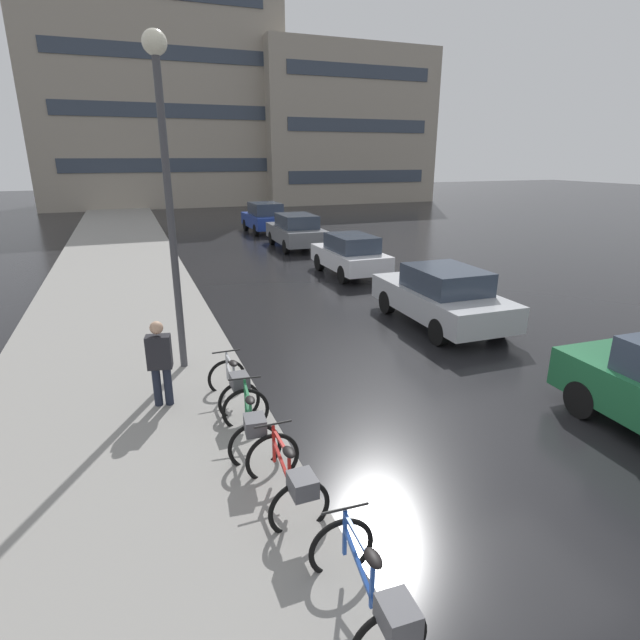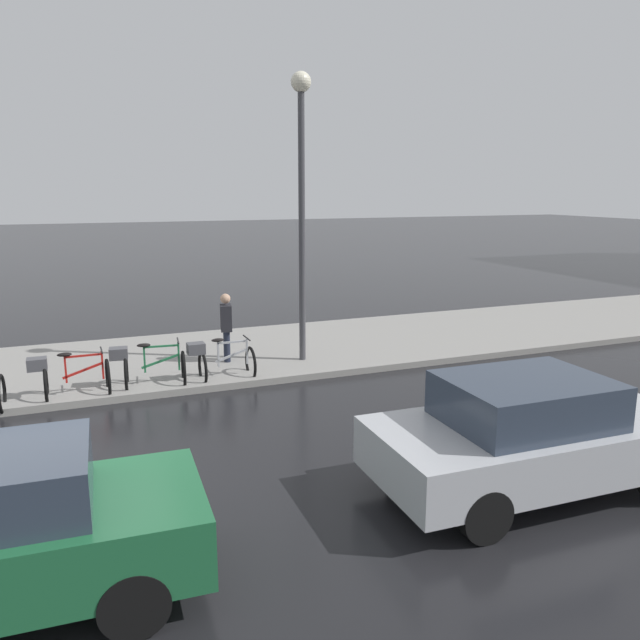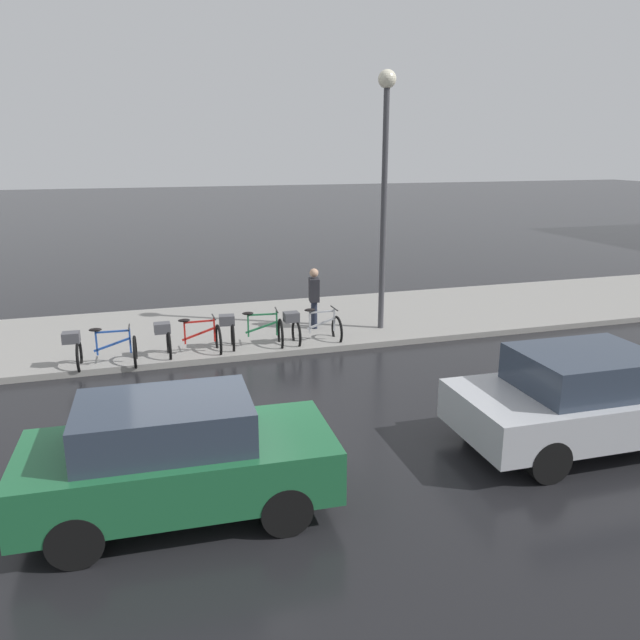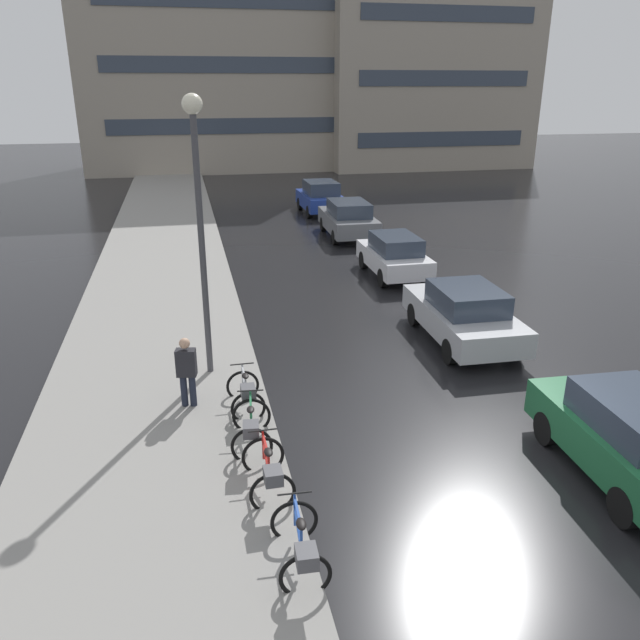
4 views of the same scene
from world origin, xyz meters
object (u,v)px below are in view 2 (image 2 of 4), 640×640
Objects in this scene: bicycle_second at (69,376)px; pedestrian at (226,326)px; car_silver at (531,434)px; streetlamp at (302,175)px; bicycle_farthest at (220,360)px; bicycle_third at (147,366)px.

bicycle_second is 0.85× the size of pedestrian.
car_silver is at bearing 43.28° from bicycle_second.
pedestrian is (-7.17, -2.33, 0.16)m from car_silver.
pedestrian is at bearing -107.78° from streetlamp.
bicycle_farthest is 0.31× the size of car_silver.
bicycle_farthest is (-0.07, 2.85, -0.01)m from bicycle_second.
bicycle_third is (-0.12, 1.43, 0.00)m from bicycle_second.
car_silver is at bearing 6.23° from streetlamp.
streetlamp is (-6.66, -0.73, 3.40)m from car_silver.
car_silver is (6.02, 2.75, 0.29)m from bicycle_farthest.
bicycle_farthest is 4.26m from streetlamp.
bicycle_second is 6.15m from streetlamp.
pedestrian is (-1.10, 1.84, 0.43)m from bicycle_third.
streetlamp is (-0.59, 3.45, 3.68)m from bicycle_third.
bicycle_third reaches higher than bicycle_second.
bicycle_farthest is at bearing -20.04° from pedestrian.
car_silver is 7.52m from streetlamp.
streetlamp is (0.51, 1.60, 3.25)m from pedestrian.
bicycle_second is 1.06× the size of bicycle_farthest.
car_silver is at bearing 34.50° from bicycle_third.
pedestrian is (-1.22, 3.27, 0.44)m from bicycle_second.
car_silver is 0.69× the size of streetlamp.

